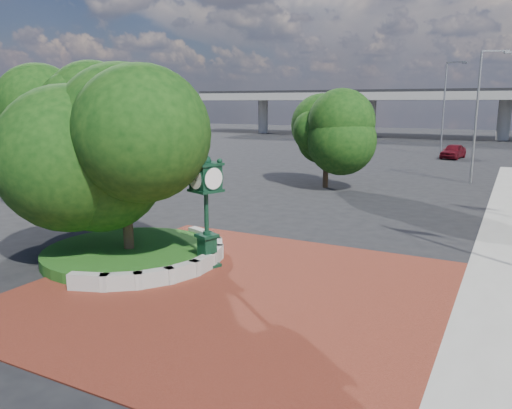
% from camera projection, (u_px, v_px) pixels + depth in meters
% --- Properties ---
extents(ground, '(200.00, 200.00, 0.00)m').
position_uv_depth(ground, '(250.00, 281.00, 15.90)').
color(ground, black).
rests_on(ground, ground).
extents(plaza, '(12.00, 12.00, 0.04)m').
position_uv_depth(plaza, '(235.00, 291.00, 15.03)').
color(plaza, maroon).
rests_on(plaza, ground).
extents(planter_wall, '(2.96, 6.77, 0.54)m').
position_uv_depth(planter_wall, '(181.00, 261.00, 17.08)').
color(planter_wall, '#9E9B93').
rests_on(planter_wall, ground).
extents(grass_bed, '(6.10, 6.10, 0.40)m').
position_uv_depth(grass_bed, '(129.00, 253.00, 18.13)').
color(grass_bed, '#224714').
rests_on(grass_bed, ground).
extents(overpass, '(90.00, 12.00, 7.50)m').
position_uv_depth(overpass, '(468.00, 96.00, 75.41)').
color(overpass, '#9E9B93').
rests_on(overpass, ground).
extents(tree_planter, '(5.20, 5.20, 6.33)m').
position_uv_depth(tree_planter, '(124.00, 157.00, 17.42)').
color(tree_planter, '#38281C').
rests_on(tree_planter, ground).
extents(tree_northwest, '(5.60, 5.60, 6.93)m').
position_uv_depth(tree_northwest, '(72.00, 132.00, 25.31)').
color(tree_northwest, '#38281C').
rests_on(tree_northwest, ground).
extents(tree_street, '(4.40, 4.40, 5.45)m').
position_uv_depth(tree_street, '(326.00, 139.00, 32.68)').
color(tree_street, '#38281C').
rests_on(tree_street, ground).
extents(post_clock, '(1.07, 1.07, 4.21)m').
position_uv_depth(post_clock, '(206.00, 202.00, 16.74)').
color(post_clock, black).
rests_on(post_clock, ground).
extents(parked_car, '(2.40, 4.52, 1.47)m').
position_uv_depth(parked_car, '(453.00, 151.00, 50.27)').
color(parked_car, '#5A0C16').
rests_on(parked_car, ground).
extents(street_lamp_near, '(1.90, 0.97, 8.99)m').
position_uv_depth(street_lamp_near, '(480.00, 107.00, 33.95)').
color(street_lamp_near, slate).
rests_on(street_lamp_near, ground).
extents(street_lamp_far, '(2.14, 0.70, 9.65)m').
position_uv_depth(street_lamp_far, '(446.00, 101.00, 52.10)').
color(street_lamp_far, slate).
rests_on(street_lamp_far, ground).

